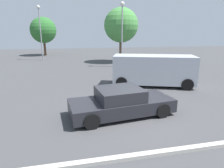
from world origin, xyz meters
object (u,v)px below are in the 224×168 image
at_px(van_white, 153,69).
at_px(light_post_mid, 122,24).
at_px(sedan_foreground, 121,103).
at_px(dog, 165,97).
at_px(light_post_near, 40,24).

distance_m(van_white, light_post_mid, 8.38).
height_order(sedan_foreground, dog, sedan_foreground).
height_order(sedan_foreground, light_post_mid, light_post_mid).
xyz_separation_m(sedan_foreground, light_post_mid, (3.26, 12.03, 3.88)).
bearing_deg(van_white, dog, -83.28).
distance_m(dog, van_white, 3.49).
relative_size(dog, van_white, 0.11).
bearing_deg(sedan_foreground, van_white, 44.66).
xyz_separation_m(dog, van_white, (0.74, 3.30, 0.85)).
height_order(sedan_foreground, light_post_near, light_post_near).
relative_size(van_white, light_post_near, 0.82).
bearing_deg(dog, sedan_foreground, 105.35).
height_order(dog, light_post_mid, light_post_mid).
relative_size(sedan_foreground, van_white, 0.82).
bearing_deg(dog, light_post_near, 18.80).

